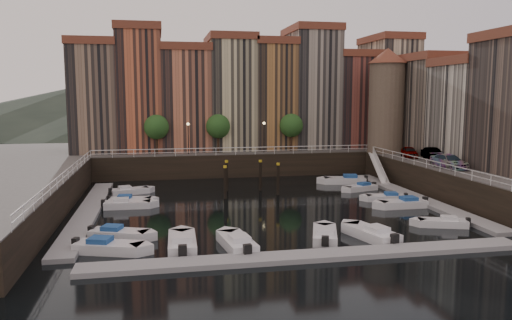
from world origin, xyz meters
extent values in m
plane|color=black|center=(0.00, 0.00, 0.00)|extent=(200.00, 200.00, 0.00)
cube|color=black|center=(0.00, 26.00, 1.50)|extent=(80.00, 20.00, 3.00)
cube|color=gray|center=(-16.20, -1.00, 0.17)|extent=(2.00, 28.00, 0.35)
cube|color=gray|center=(16.20, -1.00, 0.17)|extent=(2.00, 28.00, 0.35)
cube|color=gray|center=(0.00, -17.00, 0.17)|extent=(30.00, 2.00, 0.35)
cone|color=#2D382D|center=(-30.00, 110.00, 7.00)|extent=(80.00, 80.00, 14.00)
cone|color=#2D382D|center=(5.00, 110.00, 9.00)|extent=(100.00, 100.00, 18.00)
cone|color=#2D382D|center=(40.00, 110.00, 6.00)|extent=(70.00, 70.00, 12.00)
cube|color=#816752|center=(-18.00, 23.50, 10.00)|extent=(6.00, 10.00, 14.00)
cube|color=brown|center=(-18.00, 23.50, 17.50)|extent=(6.30, 10.30, 1.00)
cube|color=#BE5E3B|center=(-12.10, 23.50, 11.00)|extent=(5.80, 10.00, 16.00)
cube|color=brown|center=(-12.10, 23.50, 19.50)|extent=(6.10, 10.30, 1.00)
cube|color=#C47250|center=(-5.95, 23.50, 9.75)|extent=(6.50, 10.00, 13.50)
cube|color=brown|center=(-5.95, 23.50, 17.00)|extent=(6.80, 10.30, 1.00)
cube|color=beige|center=(0.40, 23.50, 10.50)|extent=(6.20, 10.00, 15.00)
cube|color=brown|center=(0.40, 23.50, 18.50)|extent=(6.50, 10.30, 1.00)
cube|color=#A16E3B|center=(6.30, 23.50, 10.25)|extent=(5.60, 10.00, 14.50)
cube|color=brown|center=(6.30, 23.50, 18.00)|extent=(5.90, 10.30, 1.00)
cube|color=gray|center=(12.30, 23.50, 11.25)|extent=(6.40, 10.00, 16.50)
cube|color=brown|center=(12.30, 23.50, 20.00)|extent=(6.70, 10.30, 1.00)
cube|color=brown|center=(18.50, 23.50, 9.50)|extent=(6.00, 10.00, 13.00)
cube|color=brown|center=(18.50, 23.50, 16.50)|extent=(6.30, 10.30, 1.00)
cube|color=#C6B191|center=(24.45, 23.50, 10.75)|extent=(5.90, 10.00, 15.50)
cube|color=brown|center=(24.45, 23.50, 19.00)|extent=(6.20, 10.30, 1.00)
cube|color=#796B5C|center=(26.50, 12.00, 9.00)|extent=(9.00, 8.00, 12.00)
cube|color=brown|center=(26.50, 12.00, 15.50)|extent=(9.30, 8.30, 1.00)
cube|color=beige|center=(26.50, 4.00, 8.50)|extent=(9.00, 8.00, 11.00)
cube|color=brown|center=(26.50, 4.00, 14.50)|extent=(9.30, 8.30, 1.00)
cylinder|color=#6B5B4C|center=(20.00, 14.50, 9.00)|extent=(4.60, 4.60, 12.00)
cone|color=brown|center=(20.00, 14.50, 15.80)|extent=(5.20, 5.20, 2.00)
cylinder|color=black|center=(-10.00, 18.20, 4.20)|extent=(0.30, 0.30, 2.40)
sphere|color=#1E4719|center=(-10.00, 18.20, 6.60)|extent=(3.20, 3.20, 3.20)
cylinder|color=black|center=(-2.00, 18.20, 4.20)|extent=(0.30, 0.30, 2.40)
sphere|color=#1E4719|center=(-2.00, 18.20, 6.60)|extent=(3.20, 3.20, 3.20)
cylinder|color=black|center=(8.00, 18.20, 4.20)|extent=(0.30, 0.30, 2.40)
sphere|color=#1E4719|center=(8.00, 18.20, 6.60)|extent=(3.20, 3.20, 3.20)
cylinder|color=black|center=(-6.00, 17.20, 5.00)|extent=(0.12, 0.12, 4.00)
sphere|color=#FFD88C|center=(-6.00, 17.20, 7.00)|extent=(0.36, 0.36, 0.36)
cylinder|color=black|center=(4.00, 17.20, 5.00)|extent=(0.12, 0.12, 4.00)
sphere|color=#FFD88C|center=(4.00, 17.20, 7.00)|extent=(0.36, 0.36, 0.36)
cube|color=white|center=(0.00, 16.00, 3.95)|extent=(36.00, 0.08, 0.08)
cube|color=white|center=(0.00, 16.00, 3.50)|extent=(36.00, 0.06, 0.06)
cube|color=white|center=(18.00, -1.00, 3.95)|extent=(0.08, 34.00, 0.08)
cube|color=white|center=(18.00, -1.00, 3.50)|extent=(0.06, 34.00, 0.06)
cube|color=white|center=(-18.00, -1.00, 3.95)|extent=(0.08, 34.00, 0.08)
cube|color=white|center=(-18.00, -1.00, 3.50)|extent=(0.06, 34.00, 0.06)
cube|color=white|center=(17.10, 10.00, 1.75)|extent=(2.78, 8.26, 2.81)
cube|color=white|center=(17.10, 10.00, 2.25)|extent=(1.93, 8.32, 3.65)
cylinder|color=black|center=(-3.09, 3.15, 1.50)|extent=(0.32, 0.32, 3.60)
cylinder|color=gold|center=(-3.09, 3.15, 3.35)|extent=(0.36, 0.36, 0.25)
cylinder|color=black|center=(-2.37, 7.30, 1.50)|extent=(0.32, 0.32, 3.60)
cylinder|color=gold|center=(-2.37, 7.30, 3.35)|extent=(0.36, 0.36, 0.25)
cylinder|color=black|center=(2.78, 4.08, 1.50)|extent=(0.32, 0.32, 3.60)
cylinder|color=gold|center=(2.78, 4.08, 3.35)|extent=(0.36, 0.36, 0.25)
cylinder|color=black|center=(1.41, 6.88, 1.50)|extent=(0.32, 0.32, 3.60)
cylinder|color=gold|center=(1.41, 6.88, 3.35)|extent=(0.36, 0.36, 0.25)
cube|color=silver|center=(-13.25, -13.14, 0.31)|extent=(4.95, 3.18, 0.79)
cube|color=navy|center=(-13.84, -12.94, 0.79)|extent=(1.80, 1.67, 0.52)
cube|color=black|center=(-15.53, -12.36, 0.58)|extent=(0.52, 0.62, 0.73)
cube|color=silver|center=(-12.80, -9.81, 0.30)|extent=(4.65, 3.08, 0.74)
cube|color=navy|center=(-13.35, -9.61, 0.74)|extent=(1.71, 1.59, 0.49)
cube|color=black|center=(-14.92, -9.02, 0.54)|extent=(0.50, 0.58, 0.69)
cube|color=silver|center=(-12.82, 0.64, 0.29)|extent=(4.34, 1.77, 0.73)
cube|color=silver|center=(-13.41, 0.66, 0.73)|extent=(1.40, 1.21, 0.49)
cube|color=black|center=(-15.07, 0.70, 0.54)|extent=(0.35, 0.50, 0.68)
cube|color=silver|center=(-12.64, 2.45, 0.28)|extent=(4.18, 2.00, 0.69)
cube|color=navy|center=(-13.19, 2.51, 0.69)|extent=(1.40, 1.24, 0.46)
cube|color=black|center=(-14.73, 2.69, 0.50)|extent=(0.37, 0.49, 0.64)
cube|color=silver|center=(-12.97, 7.62, 0.27)|extent=(4.29, 2.66, 0.68)
cube|color=silver|center=(-13.49, 7.46, 0.68)|extent=(1.54, 1.42, 0.46)
cube|color=black|center=(-14.98, 7.01, 0.50)|extent=(0.44, 0.53, 0.64)
cube|color=silver|center=(12.95, -11.27, 0.26)|extent=(4.10, 2.61, 0.65)
cube|color=silver|center=(13.45, -11.43, 0.65)|extent=(1.49, 1.37, 0.44)
cube|color=black|center=(14.85, -11.90, 0.48)|extent=(0.43, 0.51, 0.61)
cube|color=silver|center=(13.06, -4.20, 0.31)|extent=(4.57, 1.82, 0.77)
cube|color=navy|center=(13.68, -4.20, 0.77)|extent=(1.46, 1.26, 0.52)
cube|color=black|center=(15.44, -4.17, 0.57)|extent=(0.37, 0.52, 0.72)
cube|color=silver|center=(12.84, -1.03, 0.27)|extent=(4.12, 2.27, 0.66)
cube|color=navy|center=(13.36, -1.14, 0.66)|extent=(1.43, 1.29, 0.44)
cube|color=black|center=(14.83, -1.45, 0.49)|extent=(0.39, 0.50, 0.62)
cube|color=silver|center=(12.47, 4.65, 0.26)|extent=(4.13, 2.54, 0.66)
cube|color=navy|center=(12.98, 4.80, 0.66)|extent=(1.48, 1.36, 0.44)
cube|color=black|center=(14.40, 5.23, 0.48)|extent=(0.42, 0.51, 0.61)
cube|color=silver|center=(12.36, 9.22, 0.34)|extent=(5.22, 2.91, 0.84)
cube|color=navy|center=(13.02, 9.08, 0.84)|extent=(1.82, 1.65, 0.56)
cube|color=black|center=(14.88, 8.68, 0.62)|extent=(0.50, 0.63, 0.78)
cube|color=silver|center=(-8.29, -13.10, 0.34)|extent=(2.08, 5.01, 0.84)
cube|color=silver|center=(-8.31, -13.78, 0.84)|extent=(1.40, 1.62, 0.56)
cube|color=black|center=(-8.38, -15.69, 0.62)|extent=(0.58, 0.41, 0.79)
cube|color=silver|center=(-4.51, -13.76, 0.32)|extent=(2.46, 4.95, 0.81)
cube|color=silver|center=(-4.43, -14.40, 0.81)|extent=(1.49, 1.67, 0.54)
cube|color=black|center=(-4.18, -16.22, 0.59)|extent=(0.59, 0.45, 0.76)
cube|color=silver|center=(2.26, -12.94, 0.31)|extent=(3.04, 4.80, 0.76)
cube|color=silver|center=(2.07, -13.52, 0.76)|extent=(1.61, 1.74, 0.51)
cube|color=black|center=(1.53, -15.17, 0.56)|extent=(0.59, 0.50, 0.71)
cube|color=silver|center=(5.73, -13.40, 0.33)|extent=(3.16, 5.19, 0.83)
cube|color=silver|center=(5.91, -14.04, 0.83)|extent=(1.70, 1.85, 0.55)
cube|color=black|center=(6.44, -15.84, 0.61)|extent=(0.64, 0.53, 0.77)
imported|color=gray|center=(20.33, 8.39, 3.68)|extent=(2.71, 4.28, 1.36)
imported|color=gray|center=(21.83, 4.91, 3.78)|extent=(2.04, 4.83, 1.55)
imported|color=gray|center=(20.01, -0.65, 3.72)|extent=(2.34, 5.11, 1.45)
camera|label=1|loc=(-9.70, -47.45, 10.69)|focal=35.00mm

